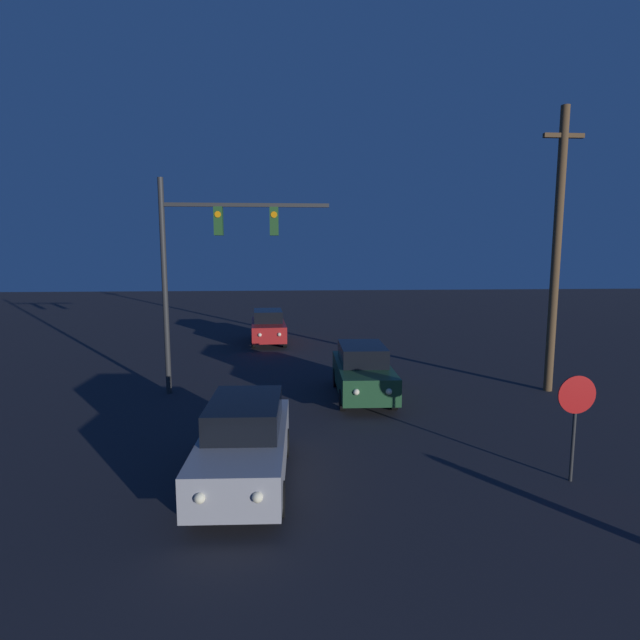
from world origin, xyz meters
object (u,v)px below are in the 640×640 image
(stop_sign, at_px, (576,407))
(car_near, at_px, (245,442))
(car_mid, at_px, (363,371))
(traffic_signal_mast, at_px, (205,253))
(utility_pole, at_px, (556,249))
(car_far, at_px, (268,326))

(stop_sign, bearing_deg, car_near, 176.23)
(car_mid, relative_size, traffic_signal_mast, 0.63)
(traffic_signal_mast, bearing_deg, car_near, -75.59)
(car_mid, bearing_deg, stop_sign, 119.66)
(traffic_signal_mast, bearing_deg, stop_sign, -40.38)
(traffic_signal_mast, height_order, utility_pole, utility_pole)
(car_mid, relative_size, stop_sign, 1.98)
(car_mid, distance_m, stop_sign, 7.12)
(car_near, bearing_deg, car_far, -87.81)
(car_far, relative_size, traffic_signal_mast, 0.63)
(car_near, relative_size, car_far, 0.99)
(car_mid, bearing_deg, utility_pole, -175.87)
(car_mid, distance_m, car_far, 10.43)
(traffic_signal_mast, bearing_deg, utility_pole, -2.94)
(car_near, bearing_deg, utility_pole, -145.75)
(car_near, height_order, utility_pole, utility_pole)
(traffic_signal_mast, xyz_separation_m, utility_pole, (11.41, -0.59, 0.11))
(car_near, distance_m, stop_sign, 6.70)
(car_far, height_order, utility_pole, utility_pole)
(car_near, height_order, traffic_signal_mast, traffic_signal_mast)
(car_far, xyz_separation_m, stop_sign, (6.67, -16.13, 0.71))
(car_far, xyz_separation_m, utility_pole, (9.72, -9.60, 3.88))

